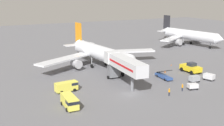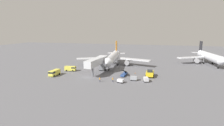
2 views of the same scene
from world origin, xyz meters
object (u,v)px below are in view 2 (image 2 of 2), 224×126
pushback_tug (150,73)px  baggage_cart_mid_left (121,81)px  belt_loader_truck (124,74)px  baggage_cart_mid_right (134,78)px  airplane_at_gate (113,58)px  ground_crew_worker_foreground (113,79)px  airplane_background (209,57)px  service_van_outer_right (71,68)px  baggage_cart_rear_left (146,79)px  jet_bridge (98,62)px  safety_cone_bravo (151,71)px  ground_crew_worker_midground (100,79)px  service_van_near_right (54,73)px  safety_cone_alpha (135,73)px

pushback_tug → baggage_cart_mid_left: size_ratio=2.41×
belt_loader_truck → baggage_cart_mid_right: belt_loader_truck is taller
airplane_at_gate → ground_crew_worker_foreground: size_ratio=22.30×
baggage_cart_mid_right → airplane_background: 52.50m
service_van_outer_right → pushback_tug: bearing=-1.1°
baggage_cart_rear_left → service_van_outer_right: bearing=166.3°
jet_bridge → safety_cone_bravo: jet_bridge is taller
baggage_cart_mid_right → pushback_tug: bearing=52.8°
ground_crew_worker_midground → safety_cone_bravo: bearing=50.0°
airplane_at_gate → ground_crew_worker_foreground: bearing=-75.8°
baggage_cart_mid_left → ground_crew_worker_midground: (-7.18, -0.86, 0.17)m
ground_crew_worker_foreground → safety_cone_bravo: (12.14, 18.68, -0.67)m
airplane_background → airplane_at_gate: bearing=-161.2°
pushback_tug → service_van_near_right: size_ratio=1.08×
belt_loader_truck → baggage_cart_mid_left: size_ratio=2.42×
service_van_outer_right → baggage_cart_mid_right: service_van_outer_right is taller
airplane_at_gate → baggage_cart_mid_left: airplane_at_gate is taller
ground_crew_worker_midground → airplane_at_gate: bearing=95.0°
ground_crew_worker_foreground → safety_cone_alpha: (6.05, 13.71, -0.61)m
service_van_outer_right → ground_crew_worker_foreground: size_ratio=2.89×
belt_loader_truck → safety_cone_bravo: bearing=43.1°
belt_loader_truck → baggage_cart_mid_right: (4.57, -5.81, 0.14)m
belt_loader_truck → safety_cone_alpha: size_ratio=9.75×
baggage_cart_mid_right → safety_cone_bravo: (5.35, 15.10, -0.64)m
safety_cone_bravo → airplane_background: (28.73, 24.72, 3.77)m
pushback_tug → baggage_cart_mid_right: (-5.34, -7.04, -0.41)m
airplane_at_gate → baggage_cart_mid_left: bearing=-70.6°
safety_cone_bravo → ground_crew_worker_midground: bearing=-130.0°
baggage_cart_mid_right → safety_cone_alpha: 10.17m
ground_crew_worker_foreground → ground_crew_worker_midground: bearing=-166.7°
airplane_background → belt_loader_truck: bearing=-138.6°
safety_cone_alpha → pushback_tug: bearing=-26.9°
pushback_tug → ground_crew_worker_foreground: bearing=-138.8°
baggage_cart_mid_left → ground_crew_worker_foreground: (-2.76, 0.18, 0.17)m
baggage_cart_mid_left → belt_loader_truck: bearing=93.3°
ground_crew_worker_midground → jet_bridge: bearing=112.5°
jet_bridge → service_van_near_right: 17.67m
jet_bridge → belt_loader_truck: 12.04m
belt_loader_truck → ground_crew_worker_foreground: bearing=-103.3°
pushback_tug → airplane_background: size_ratio=0.18×
ground_crew_worker_midground → service_van_near_right: bearing=170.1°
pushback_tug → baggage_cart_mid_left: (-9.37, -10.79, -0.55)m
airplane_background → baggage_cart_mid_right: bearing=-130.5°
airplane_at_gate → pushback_tug: airplane_at_gate is taller
ground_crew_worker_midground → airplane_background: size_ratio=0.05×
jet_bridge → service_van_outer_right: (-13.00, 1.15, -3.68)m
baggage_cart_mid_right → airplane_background: (34.07, 39.82, 3.13)m
jet_bridge → baggage_cart_rear_left: bearing=-19.0°
jet_bridge → pushback_tug: jet_bridge is taller
pushback_tug → ground_crew_worker_midground: size_ratio=3.44×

